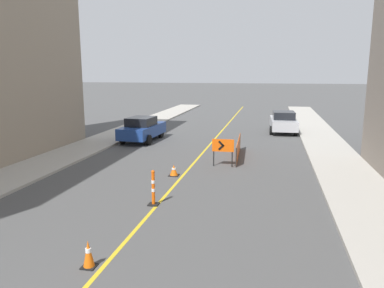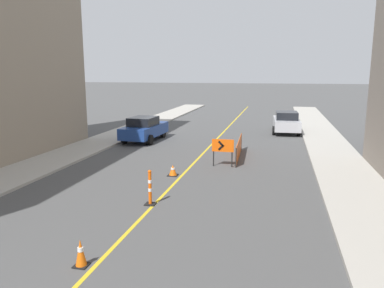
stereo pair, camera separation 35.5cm
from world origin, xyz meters
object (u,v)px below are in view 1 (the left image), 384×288
at_px(arrow_barricade_primary, 223,147).
at_px(parked_car_curb_mid, 283,122).
at_px(parked_car_curb_near, 142,129).
at_px(delineator_post_rear, 153,190).
at_px(traffic_cone_second, 88,254).
at_px(traffic_cone_third, 174,170).

xyz_separation_m(arrow_barricade_primary, parked_car_curb_mid, (3.08, 11.13, -0.16)).
height_order(arrow_barricade_primary, parked_car_curb_near, parked_car_curb_near).
relative_size(delineator_post_rear, arrow_barricade_primary, 0.93).
relative_size(delineator_post_rear, parked_car_curb_mid, 0.28).
xyz_separation_m(traffic_cone_second, arrow_barricade_primary, (1.82, 10.07, 0.63)).
relative_size(traffic_cone_third, parked_car_curb_mid, 0.11).
xyz_separation_m(traffic_cone_third, arrow_barricade_primary, (1.88, 2.09, 0.72)).
height_order(traffic_cone_second, arrow_barricade_primary, arrow_barricade_primary).
xyz_separation_m(traffic_cone_second, delineator_post_rear, (0.19, 4.29, 0.21)).
distance_m(traffic_cone_second, arrow_barricade_primary, 10.25).
distance_m(delineator_post_rear, arrow_barricade_primary, 6.01).
height_order(traffic_cone_second, parked_car_curb_mid, parked_car_curb_mid).
relative_size(traffic_cone_second, delineator_post_rear, 0.54).
relative_size(traffic_cone_second, parked_car_curb_mid, 0.15).
xyz_separation_m(delineator_post_rear, parked_car_curb_mid, (4.71, 16.91, 0.26)).
xyz_separation_m(traffic_cone_second, traffic_cone_third, (-0.06, 7.98, -0.09)).
xyz_separation_m(traffic_cone_third, delineator_post_rear, (0.26, -3.69, 0.30)).
bearing_deg(traffic_cone_second, parked_car_curb_mid, 76.98).
xyz_separation_m(traffic_cone_second, parked_car_curb_near, (-4.24, 15.68, 0.47)).
distance_m(traffic_cone_second, delineator_post_rear, 4.30).
xyz_separation_m(parked_car_curb_near, parked_car_curb_mid, (9.14, 5.52, 0.00)).
bearing_deg(delineator_post_rear, parked_car_curb_near, 111.28).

